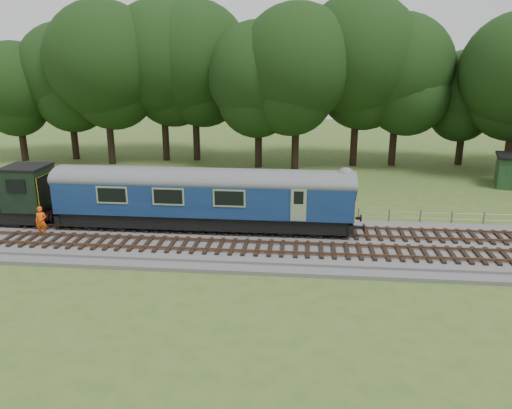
# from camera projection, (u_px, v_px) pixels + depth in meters

# --- Properties ---
(ground) EXTENTS (120.00, 120.00, 0.00)m
(ground) POSITION_uv_depth(u_px,v_px,m) (296.00, 245.00, 29.20)
(ground) COLOR #3E5F23
(ground) RESTS_ON ground
(ballast) EXTENTS (70.00, 7.00, 0.35)m
(ballast) POSITION_uv_depth(u_px,v_px,m) (296.00, 242.00, 29.15)
(ballast) COLOR #4C4C4F
(ballast) RESTS_ON ground
(track_north) EXTENTS (67.20, 2.40, 0.21)m
(track_north) POSITION_uv_depth(u_px,v_px,m) (297.00, 231.00, 30.41)
(track_north) COLOR black
(track_north) RESTS_ON ballast
(track_south) EXTENTS (67.20, 2.40, 0.21)m
(track_south) POSITION_uv_depth(u_px,v_px,m) (296.00, 249.00, 27.55)
(track_south) COLOR black
(track_south) RESTS_ON ballast
(fence) EXTENTS (64.00, 0.12, 1.00)m
(fence) POSITION_uv_depth(u_px,v_px,m) (298.00, 221.00, 33.48)
(fence) COLOR #6B6054
(fence) RESTS_ON ground
(tree_line) EXTENTS (70.00, 8.00, 18.00)m
(tree_line) POSITION_uv_depth(u_px,v_px,m) (301.00, 165.00, 50.16)
(tree_line) COLOR black
(tree_line) RESTS_ON ground
(dmu_railcar) EXTENTS (18.05, 2.86, 3.88)m
(dmu_railcar) POSITION_uv_depth(u_px,v_px,m) (204.00, 193.00, 30.32)
(dmu_railcar) COLOR black
(dmu_railcar) RESTS_ON ground
(worker) EXTENTS (0.71, 0.51, 1.81)m
(worker) POSITION_uv_depth(u_px,v_px,m) (41.00, 221.00, 29.45)
(worker) COLOR #F6550C
(worker) RESTS_ON ballast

